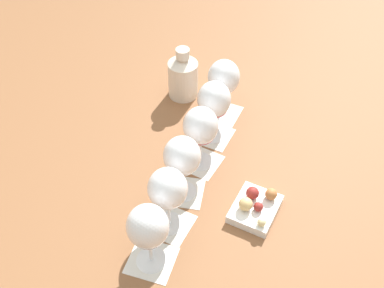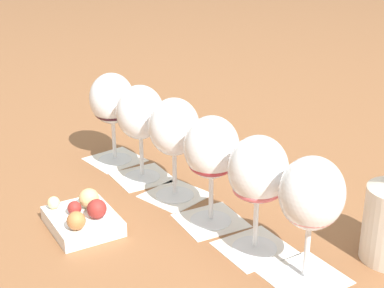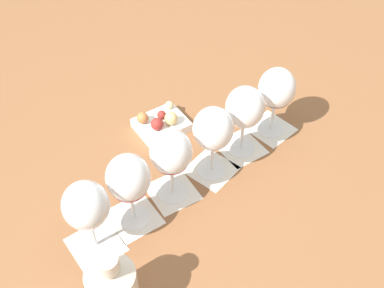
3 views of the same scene
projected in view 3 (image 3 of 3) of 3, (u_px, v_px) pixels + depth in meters
ground_plane at (193, 180)px, 1.18m from camera, size 8.00×8.00×0.00m
tasting_card_0 at (96, 245)px, 1.05m from camera, size 0.14×0.14×0.00m
tasting_card_1 at (134, 217)px, 1.10m from camera, size 0.14×0.14×0.00m
tasting_card_2 at (173, 192)px, 1.15m from camera, size 0.14×0.14×0.00m
tasting_card_3 at (211, 169)px, 1.20m from camera, size 0.12×0.12×0.00m
tasting_card_4 at (241, 148)px, 1.25m from camera, size 0.14×0.14×0.00m
tasting_card_5 at (270, 129)px, 1.30m from camera, size 0.13×0.13×0.00m
wine_glass_0 at (86, 208)px, 0.95m from camera, size 0.10×0.10×0.19m
wine_glass_1 at (128, 180)px, 1.00m from camera, size 0.10×0.10×0.19m
wine_glass_2 at (171, 154)px, 1.06m from camera, size 0.10×0.10×0.19m
wine_glass_3 at (213, 131)px, 1.11m from camera, size 0.10×0.10×0.19m
wine_glass_4 at (245, 110)px, 1.16m from camera, size 0.10×0.10×0.19m
wine_glass_5 at (277, 91)px, 1.21m from camera, size 0.10×0.10×0.19m
ceramic_vase at (113, 287)px, 0.90m from camera, size 0.10×0.10×0.18m
snack_dish at (161, 123)px, 1.29m from camera, size 0.16×0.15×0.06m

